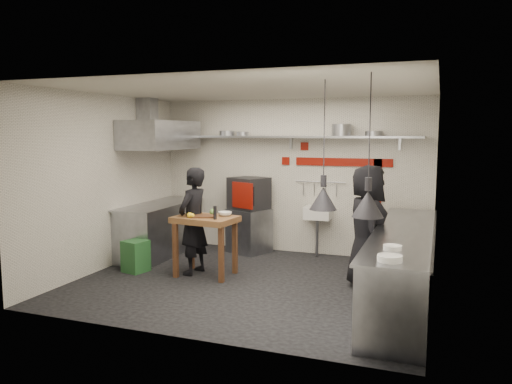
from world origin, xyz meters
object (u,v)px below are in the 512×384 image
(oven_stand, at_px, (249,231))
(chef_right, at_px, (367,227))
(green_bin, at_px, (136,256))
(chef_left, at_px, (193,221))
(combi_oven, at_px, (249,193))
(prep_table, at_px, (206,246))

(oven_stand, xyz_separation_m, chef_right, (2.32, -1.38, 0.47))
(green_bin, relative_size, chef_right, 0.29)
(green_bin, bearing_deg, chef_left, 14.19)
(oven_stand, relative_size, combi_oven, 1.32)
(prep_table, relative_size, chef_left, 0.55)
(combi_oven, xyz_separation_m, chef_right, (2.34, -1.41, -0.22))
(chef_left, bearing_deg, green_bin, -68.66)
(combi_oven, distance_m, prep_table, 1.79)
(combi_oven, bearing_deg, chef_right, -7.39)
(prep_table, distance_m, chef_right, 2.46)
(combi_oven, height_order, green_bin, combi_oven)
(green_bin, distance_m, chef_right, 3.63)
(combi_oven, height_order, chef_left, chef_left)
(prep_table, xyz_separation_m, chef_left, (-0.23, 0.03, 0.37))
(prep_table, bearing_deg, chef_left, 178.46)
(green_bin, bearing_deg, prep_table, 9.95)
(oven_stand, distance_m, prep_table, 1.65)
(oven_stand, bearing_deg, green_bin, -99.78)
(prep_table, bearing_deg, combi_oven, 93.87)
(oven_stand, distance_m, combi_oven, 0.69)
(combi_oven, relative_size, prep_table, 0.66)
(oven_stand, height_order, chef_left, chef_left)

